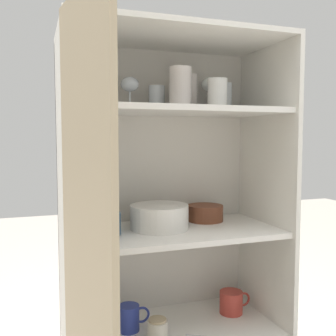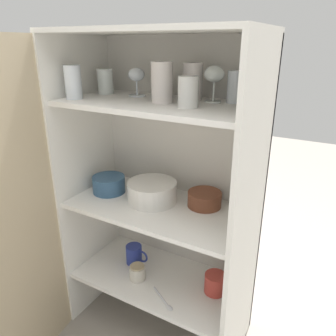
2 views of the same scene
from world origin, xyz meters
name	(u,v)px [view 1 (image 1 of 2)]	position (x,y,z in m)	size (l,w,h in m)	color
cupboard_back_panel	(157,214)	(0.00, 0.39, 0.67)	(0.80, 0.02, 1.34)	silver
cupboard_side_left	(64,233)	(-0.39, 0.19, 0.67)	(0.02, 0.42, 1.34)	white
cupboard_side_right	(265,217)	(0.39, 0.19, 0.67)	(0.02, 0.42, 1.34)	white
cupboard_top_panel	(174,37)	(0.00, 0.19, 1.35)	(0.80, 0.42, 0.02)	white
shelf_board_lower	(173,330)	(0.00, 0.19, 0.26)	(0.76, 0.39, 0.02)	white
shelf_board_middle	(173,232)	(0.00, 0.19, 0.64)	(0.76, 0.39, 0.02)	white
shelf_board_upper	(174,111)	(0.00, 0.19, 1.09)	(0.76, 0.39, 0.02)	white
cupboard_door	(87,270)	(-0.37, -0.21, 0.67)	(0.08, 0.40, 1.34)	tan
tumbler_glass_0	(180,88)	(0.02, 0.19, 1.17)	(0.08, 0.08, 0.15)	silver
tumbler_glass_1	(157,98)	(-0.03, 0.29, 1.14)	(0.06, 0.06, 0.09)	white
tumbler_glass_2	(217,94)	(0.15, 0.15, 1.15)	(0.07, 0.07, 0.11)	white
tumbler_glass_3	(188,93)	(0.10, 0.30, 1.17)	(0.08, 0.08, 0.14)	silver
tumbler_glass_4	(87,82)	(-0.32, 0.09, 1.16)	(0.07, 0.07, 0.13)	white
tumbler_glass_5	(86,92)	(-0.30, 0.26, 1.15)	(0.07, 0.07, 0.11)	white
tumbler_glass_6	(224,98)	(0.27, 0.32, 1.16)	(0.06, 0.06, 0.12)	white
wine_glass_0	(130,87)	(-0.14, 0.27, 1.18)	(0.07, 0.07, 0.12)	white
wine_glass_1	(211,86)	(0.19, 0.29, 1.19)	(0.08, 0.08, 0.13)	white
plate_stack_white	(159,217)	(-0.05, 0.22, 0.70)	(0.22, 0.22, 0.09)	silver
mixing_bowl_large	(99,223)	(-0.27, 0.20, 0.69)	(0.15, 0.15, 0.08)	#33567A
serving_bowl_small	(205,212)	(0.17, 0.29, 0.69)	(0.14, 0.14, 0.06)	brown
coffee_mug_primary	(232,302)	(0.27, 0.23, 0.32)	(0.13, 0.09, 0.09)	#BC3D33
coffee_mug_extra_1	(129,318)	(-0.16, 0.23, 0.32)	(0.12, 0.08, 0.10)	#283893
storage_jar	(157,329)	(-0.08, 0.13, 0.31)	(0.08, 0.08, 0.07)	beige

